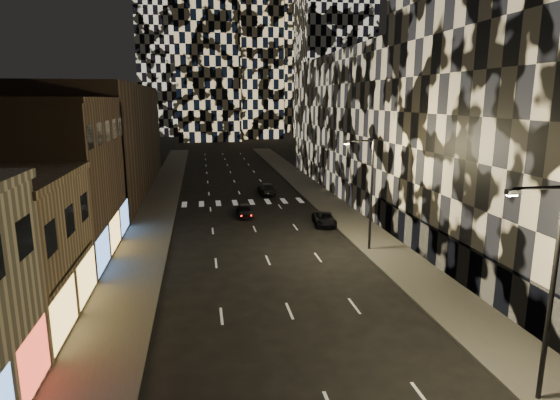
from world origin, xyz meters
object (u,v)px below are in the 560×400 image
object	(u,v)px
car_dark_midlane	(244,211)
car_dark_oncoming	(267,189)
car_dark_rightlane	(324,219)
streetlight_near	(548,280)
streetlight_far	(369,187)

from	to	relation	value
car_dark_midlane	car_dark_oncoming	xyz separation A→B (m)	(4.00, 11.60, 0.05)
car_dark_rightlane	car_dark_midlane	bearing A→B (deg)	153.71
car_dark_oncoming	car_dark_rightlane	xyz separation A→B (m)	(3.50, -16.23, -0.12)
streetlight_near	car_dark_rightlane	size ratio (longest dim) A/B	2.07
streetlight_far	car_dark_rightlane	xyz separation A→B (m)	(-1.35, 8.33, -4.75)
car_dark_oncoming	streetlight_near	bearing A→B (deg)	95.70
streetlight_near	car_dark_rightlane	distance (m)	28.76
streetlight_far	car_dark_oncoming	bearing A→B (deg)	101.18
car_dark_rightlane	car_dark_oncoming	bearing A→B (deg)	107.54
car_dark_midlane	car_dark_oncoming	distance (m)	12.27
streetlight_far	car_dark_midlane	xyz separation A→B (m)	(-8.85, 12.96, -4.68)
car_dark_midlane	car_dark_oncoming	size ratio (longest dim) A/B	0.79
streetlight_near	car_dark_rightlane	xyz separation A→B (m)	(-1.35, 28.33, -4.75)
car_dark_midlane	streetlight_near	bearing A→B (deg)	-75.41
streetlight_near	streetlight_far	xyz separation A→B (m)	(0.00, 20.00, 0.00)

